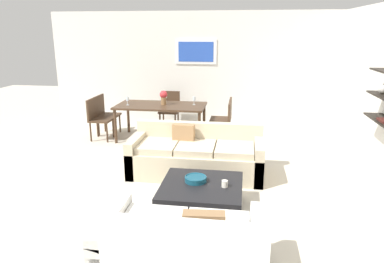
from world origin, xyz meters
TOP-DOWN VIEW (x-y plane):
  - ground_plane at (0.00, 0.00)m, footprint 18.00×18.00m
  - back_wall_unit at (0.29, 3.53)m, footprint 8.40×0.09m
  - sofa_beige at (0.12, 0.34)m, footprint 2.11×0.90m
  - loveseat_white at (0.34, -2.23)m, footprint 1.52×0.90m
  - coffee_table at (0.36, -0.93)m, footprint 1.02×1.01m
  - decorative_bowl at (0.27, -0.85)m, footprint 0.29×0.29m
  - candle_jar at (0.65, -0.96)m, footprint 0.08×0.08m
  - dining_table at (-0.89, 2.16)m, footprint 1.86×0.96m
  - dining_chair_right_near at (0.45, 1.94)m, footprint 0.44×0.44m
  - dining_chair_right_far at (0.45, 2.37)m, footprint 0.44×0.44m
  - dining_chair_head at (-0.89, 3.04)m, footprint 0.44×0.44m
  - dining_chair_left_near at (-2.22, 1.94)m, footprint 0.44×0.44m
  - dining_chair_left_far at (-2.22, 2.37)m, footprint 0.44×0.44m
  - wine_glass_right_far at (-0.20, 2.28)m, footprint 0.06×0.06m
  - wine_glass_head at (-0.89, 2.58)m, footprint 0.08×0.08m
  - wine_glass_left_near at (-1.57, 2.04)m, footprint 0.06×0.06m
  - centerpiece_vase at (-0.83, 2.18)m, footprint 0.16×0.16m

SIDE VIEW (x-z plane):
  - ground_plane at x=0.00m, z-range 0.00..0.00m
  - coffee_table at x=0.36m, z-range 0.00..0.38m
  - sofa_beige at x=0.12m, z-range -0.10..0.68m
  - loveseat_white at x=0.34m, z-range -0.10..0.68m
  - decorative_bowl at x=0.27m, z-range 0.38..0.45m
  - candle_jar at x=0.65m, z-range 0.38..0.46m
  - dining_chair_right_near at x=0.45m, z-range 0.06..0.94m
  - dining_chair_right_far at x=0.45m, z-range 0.06..0.94m
  - dining_chair_head at x=-0.89m, z-range 0.06..0.94m
  - dining_chair_left_near at x=-2.22m, z-range 0.06..0.94m
  - dining_chair_left_far at x=-2.22m, z-range 0.06..0.94m
  - dining_table at x=-0.89m, z-range 0.31..1.06m
  - wine_glass_head at x=-0.89m, z-range 0.78..0.95m
  - wine_glass_right_far at x=-0.20m, z-range 0.78..0.95m
  - wine_glass_left_near at x=-1.57m, z-range 0.78..0.96m
  - centerpiece_vase at x=-0.83m, z-range 0.78..1.07m
  - back_wall_unit at x=0.29m, z-range 0.01..2.71m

